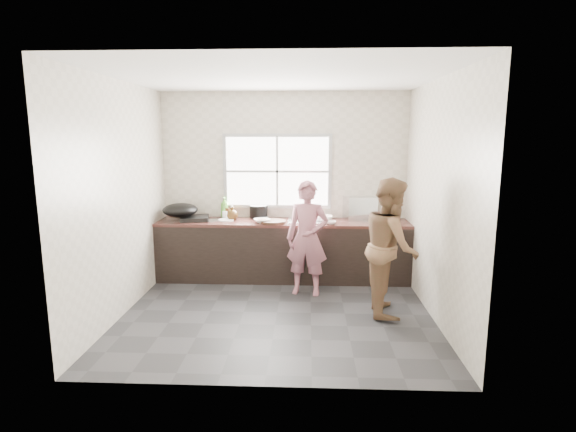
{
  "coord_description": "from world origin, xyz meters",
  "views": [
    {
      "loc": [
        0.35,
        -5.04,
        2.08
      ],
      "look_at": [
        0.1,
        0.65,
        1.05
      ],
      "focal_mm": 28.0,
      "sensor_mm": 36.0,
      "label": 1
    }
  ],
  "objects_px": {
    "cutting_board": "(273,222)",
    "plate_food": "(226,220)",
    "woman": "(307,242)",
    "black_pot": "(259,212)",
    "bowl_mince": "(262,221)",
    "bowl_crabs": "(323,219)",
    "wok": "(180,210)",
    "glass_jar": "(225,215)",
    "pot_lid_left": "(201,220)",
    "pot_lid_right": "(213,221)",
    "dish_rack": "(360,208)",
    "bottle_green": "(225,207)",
    "person_side": "(391,246)",
    "burner": "(195,218)",
    "bowl_held": "(331,222)",
    "bottle_brown_tall": "(227,211)",
    "bottle_brown_short": "(232,213)"
  },
  "relations": [
    {
      "from": "bottle_green",
      "to": "dish_rack",
      "type": "xyz_separation_m",
      "value": [
        2.01,
        0.0,
        0.01
      ]
    },
    {
      "from": "pot_lid_left",
      "to": "pot_lid_right",
      "type": "xyz_separation_m",
      "value": [
        0.19,
        -0.02,
        0.0
      ]
    },
    {
      "from": "bowl_held",
      "to": "black_pot",
      "type": "xyz_separation_m",
      "value": [
        -1.05,
        0.44,
        0.07
      ]
    },
    {
      "from": "bottle_brown_short",
      "to": "pot_lid_right",
      "type": "xyz_separation_m",
      "value": [
        -0.26,
        -0.09,
        -0.09
      ]
    },
    {
      "from": "dish_rack",
      "to": "wok",
      "type": "bearing_deg",
      "value": 171.91
    },
    {
      "from": "bowl_mince",
      "to": "dish_rack",
      "type": "distance_m",
      "value": 1.46
    },
    {
      "from": "bottle_green",
      "to": "bottle_brown_short",
      "type": "relative_size",
      "value": 1.67
    },
    {
      "from": "bowl_held",
      "to": "glass_jar",
      "type": "height_order",
      "value": "glass_jar"
    },
    {
      "from": "bowl_held",
      "to": "bottle_brown_tall",
      "type": "relative_size",
      "value": 0.89
    },
    {
      "from": "bowl_held",
      "to": "dish_rack",
      "type": "height_order",
      "value": "dish_rack"
    },
    {
      "from": "bowl_crabs",
      "to": "bowl_held",
      "type": "bearing_deg",
      "value": -66.33
    },
    {
      "from": "cutting_board",
      "to": "burner",
      "type": "relative_size",
      "value": 0.92
    },
    {
      "from": "glass_jar",
      "to": "pot_lid_left",
      "type": "distance_m",
      "value": 0.37
    },
    {
      "from": "person_side",
      "to": "plate_food",
      "type": "distance_m",
      "value": 2.46
    },
    {
      "from": "cutting_board",
      "to": "glass_jar",
      "type": "bearing_deg",
      "value": 157.76
    },
    {
      "from": "black_pot",
      "to": "wok",
      "type": "distance_m",
      "value": 1.14
    },
    {
      "from": "bowl_held",
      "to": "plate_food",
      "type": "xyz_separation_m",
      "value": [
        -1.5,
        0.21,
        -0.02
      ]
    },
    {
      "from": "plate_food",
      "to": "bottle_brown_tall",
      "type": "distance_m",
      "value": 0.25
    },
    {
      "from": "bowl_mince",
      "to": "burner",
      "type": "xyz_separation_m",
      "value": [
        -1.0,
        0.15,
        0.0
      ]
    },
    {
      "from": "bowl_mince",
      "to": "bottle_green",
      "type": "xyz_separation_m",
      "value": [
        -0.6,
        0.38,
        0.13
      ]
    },
    {
      "from": "wok",
      "to": "bowl_mince",
      "type": "bearing_deg",
      "value": -5.72
    },
    {
      "from": "pot_lid_left",
      "to": "cutting_board",
      "type": "bearing_deg",
      "value": -7.19
    },
    {
      "from": "woman",
      "to": "person_side",
      "type": "relative_size",
      "value": 0.88
    },
    {
      "from": "cutting_board",
      "to": "plate_food",
      "type": "relative_size",
      "value": 1.61
    },
    {
      "from": "bowl_crabs",
      "to": "plate_food",
      "type": "distance_m",
      "value": 1.4
    },
    {
      "from": "burner",
      "to": "bottle_green",
      "type": "bearing_deg",
      "value": 30.01
    },
    {
      "from": "bowl_held",
      "to": "bowl_mince",
      "type": "bearing_deg",
      "value": 176.22
    },
    {
      "from": "bowl_mince",
      "to": "glass_jar",
      "type": "xyz_separation_m",
      "value": [
        -0.59,
        0.3,
        0.03
      ]
    },
    {
      "from": "plate_food",
      "to": "bowl_mince",
      "type": "bearing_deg",
      "value": -14.82
    },
    {
      "from": "woman",
      "to": "wok",
      "type": "distance_m",
      "value": 1.95
    },
    {
      "from": "glass_jar",
      "to": "pot_lid_left",
      "type": "relative_size",
      "value": 0.48
    },
    {
      "from": "bowl_mince",
      "to": "bowl_crabs",
      "type": "bearing_deg",
      "value": 9.82
    },
    {
      "from": "bowl_crabs",
      "to": "wok",
      "type": "height_order",
      "value": "wok"
    },
    {
      "from": "black_pot",
      "to": "glass_jar",
      "type": "distance_m",
      "value": 0.5
    },
    {
      "from": "cutting_board",
      "to": "plate_food",
      "type": "distance_m",
      "value": 0.71
    },
    {
      "from": "bowl_crabs",
      "to": "burner",
      "type": "distance_m",
      "value": 1.86
    },
    {
      "from": "cutting_board",
      "to": "pot_lid_right",
      "type": "xyz_separation_m",
      "value": [
        -0.87,
        0.11,
        -0.01
      ]
    },
    {
      "from": "woman",
      "to": "black_pot",
      "type": "distance_m",
      "value": 1.14
    },
    {
      "from": "plate_food",
      "to": "dish_rack",
      "type": "bearing_deg",
      "value": 6.86
    },
    {
      "from": "woman",
      "to": "bowl_held",
      "type": "xyz_separation_m",
      "value": [
        0.32,
        0.4,
        0.19
      ]
    },
    {
      "from": "wok",
      "to": "bottle_green",
      "type": "bearing_deg",
      "value": 23.31
    },
    {
      "from": "person_side",
      "to": "glass_jar",
      "type": "bearing_deg",
      "value": 61.12
    },
    {
      "from": "glass_jar",
      "to": "pot_lid_left",
      "type": "height_order",
      "value": "glass_jar"
    },
    {
      "from": "black_pot",
      "to": "burner",
      "type": "height_order",
      "value": "black_pot"
    },
    {
      "from": "bottle_green",
      "to": "burner",
      "type": "distance_m",
      "value": 0.48
    },
    {
      "from": "pot_lid_right",
      "to": "glass_jar",
      "type": "bearing_deg",
      "value": 55.1
    },
    {
      "from": "plate_food",
      "to": "pot_lid_right",
      "type": "relative_size",
      "value": 0.93
    },
    {
      "from": "dish_rack",
      "to": "pot_lid_right",
      "type": "xyz_separation_m",
      "value": [
        -2.12,
        -0.27,
        -0.16
      ]
    },
    {
      "from": "woman",
      "to": "burner",
      "type": "xyz_separation_m",
      "value": [
        -1.63,
        0.61,
        0.19
      ]
    },
    {
      "from": "bowl_crabs",
      "to": "black_pot",
      "type": "bearing_deg",
      "value": 166.64
    }
  ]
}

